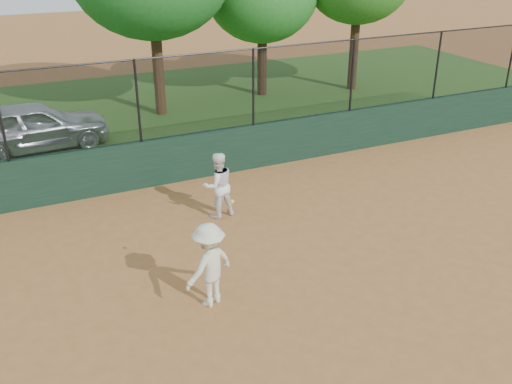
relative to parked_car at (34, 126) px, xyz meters
name	(u,v)px	position (x,y,z in m)	size (l,w,h in m)	color
ground	(268,315)	(2.67, -9.95, -0.71)	(80.00, 80.00, 0.00)	#A46635
back_wall	(163,161)	(2.67, -3.95, -0.11)	(26.00, 0.20, 1.20)	#163222
grass_strip	(113,118)	(2.67, 2.05, -0.71)	(36.00, 12.00, 0.01)	#275219
parked_car	(34,126)	(0.00, 0.00, 0.00)	(1.67, 4.16, 1.42)	silver
player_second	(218,185)	(3.26, -6.21, 0.05)	(0.73, 0.57, 1.51)	white
player_main	(209,265)	(1.91, -9.21, 0.06)	(1.14, 0.93, 2.11)	beige
fence_assembly	(157,98)	(2.64, -3.95, 1.53)	(26.00, 0.06, 2.00)	black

